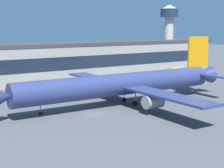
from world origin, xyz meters
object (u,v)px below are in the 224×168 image
object	(u,v)px
control_tower	(169,29)
stair_truck	(176,71)
pushback_tractor	(42,85)
airliner	(124,84)

from	to	relation	value
control_tower	stair_truck	world-z (taller)	control_tower
control_tower	pushback_tractor	bearing A→B (deg)	-165.99
control_tower	pushback_tractor	distance (m)	79.72
airliner	pushback_tractor	bearing A→B (deg)	102.75
control_tower	pushback_tractor	world-z (taller)	control_tower
stair_truck	pushback_tractor	distance (m)	57.63
airliner	control_tower	bearing A→B (deg)	38.59
stair_truck	pushback_tractor	bearing A→B (deg)	175.12
airliner	pushback_tractor	xyz separation A→B (m)	(-7.92, 34.98, -4.40)
airliner	stair_truck	world-z (taller)	airliner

